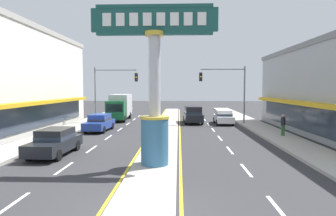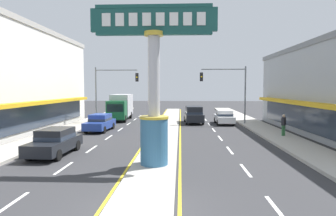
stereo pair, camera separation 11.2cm
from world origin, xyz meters
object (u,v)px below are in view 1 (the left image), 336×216
object	(u,v)px
traffic_light_left_side	(111,85)
suv_mid_left_lane	(193,114)
pedestrian_near_kerb	(283,124)
sedan_near_right_lane	(223,117)
box_truck_far_right_lane	(120,106)
sedan_far_left_oncoming	(100,122)
traffic_light_right_side	(228,85)
sedan_near_left_lane	(55,142)
district_sign	(155,95)

from	to	relation	value
traffic_light_left_side	suv_mid_left_lane	distance (m)	9.66
traffic_light_left_side	pedestrian_near_kerb	distance (m)	18.25
traffic_light_left_side	sedan_near_right_lane	world-z (taller)	traffic_light_left_side
box_truck_far_right_lane	suv_mid_left_lane	size ratio (longest dim) A/B	1.49
traffic_light_left_side	sedan_far_left_oncoming	xyz separation A→B (m)	(0.29, -5.73, -3.46)
traffic_light_right_side	sedan_near_right_lane	distance (m)	3.56
sedan_far_left_oncoming	pedestrian_near_kerb	world-z (taller)	pedestrian_near_kerb
sedan_near_left_lane	sedan_far_left_oncoming	xyz separation A→B (m)	(0.00, 9.43, 0.00)
sedan_far_left_oncoming	pedestrian_near_kerb	size ratio (longest dim) A/B	2.61
district_sign	sedan_near_left_lane	xyz separation A→B (m)	(-6.05, 2.37, -2.79)
district_sign	suv_mid_left_lane	size ratio (longest dim) A/B	1.65
suv_mid_left_lane	pedestrian_near_kerb	distance (m)	11.37
district_sign	traffic_light_left_side	bearing A→B (deg)	109.85
district_sign	sedan_near_left_lane	bearing A→B (deg)	158.58
sedan_far_left_oncoming	district_sign	bearing A→B (deg)	-62.89
district_sign	box_truck_far_right_lane	distance (m)	22.08
traffic_light_right_side	district_sign	bearing A→B (deg)	-110.86
suv_mid_left_lane	traffic_light_right_side	bearing A→B (deg)	-21.03
traffic_light_left_side	sedan_far_left_oncoming	distance (m)	6.70
sedan_near_right_lane	sedan_near_left_lane	distance (m)	19.29
district_sign	sedan_far_left_oncoming	size ratio (longest dim) A/B	1.76
suv_mid_left_lane	sedan_far_left_oncoming	bearing A→B (deg)	-144.88
district_sign	traffic_light_right_side	bearing A→B (deg)	69.14
district_sign	traffic_light_right_side	world-z (taller)	district_sign
box_truck_far_right_lane	pedestrian_near_kerb	world-z (taller)	box_truck_far_right_lane
sedan_near_right_lane	pedestrian_near_kerb	size ratio (longest dim) A/B	2.57
sedan_near_right_lane	box_truck_far_right_lane	distance (m)	12.74
pedestrian_near_kerb	box_truck_far_right_lane	bearing A→B (deg)	141.24
box_truck_far_right_lane	pedestrian_near_kerb	size ratio (longest dim) A/B	4.16
box_truck_far_right_lane	pedestrian_near_kerb	distance (m)	19.83
traffic_light_left_side	sedan_near_left_lane	bearing A→B (deg)	-88.92
traffic_light_left_side	traffic_light_right_side	distance (m)	12.70
sedan_near_left_lane	sedan_far_left_oncoming	world-z (taller)	same
sedan_near_left_lane	district_sign	bearing A→B (deg)	-21.42
district_sign	traffic_light_left_side	xyz separation A→B (m)	(-6.33, 17.53, 0.67)
district_sign	suv_mid_left_lane	xyz separation A→B (m)	(2.75, 17.99, -2.60)
suv_mid_left_lane	sedan_far_left_oncoming	size ratio (longest dim) A/B	1.07
district_sign	traffic_light_right_side	xyz separation A→B (m)	(6.33, 16.61, 0.67)
traffic_light_right_side	sedan_near_right_lane	size ratio (longest dim) A/B	1.44
sedan_near_right_lane	sedan_near_left_lane	bearing A→B (deg)	-128.82
sedan_far_left_oncoming	suv_mid_left_lane	bearing A→B (deg)	35.12
pedestrian_near_kerb	sedan_near_right_lane	bearing A→B (deg)	110.86
traffic_light_right_side	sedan_near_right_lane	xyz separation A→B (m)	(-0.29, 0.79, -3.46)
box_truck_far_right_lane	suv_mid_left_lane	world-z (taller)	box_truck_far_right_lane
suv_mid_left_lane	sedan_far_left_oncoming	xyz separation A→B (m)	(-8.79, -6.18, -0.20)
district_sign	traffic_light_right_side	size ratio (longest dim) A/B	1.25
sedan_near_left_lane	traffic_light_left_side	bearing A→B (deg)	91.08
sedan_near_left_lane	pedestrian_near_kerb	size ratio (longest dim) A/B	2.59
sedan_near_right_lane	box_truck_far_right_lane	xyz separation A→B (m)	(-12.15, 3.74, 0.91)
sedan_far_left_oncoming	box_truck_far_right_lane	bearing A→B (deg)	90.37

